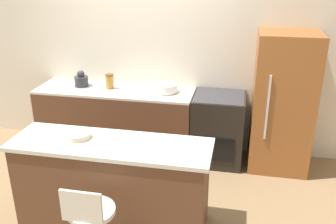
% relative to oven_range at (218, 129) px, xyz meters
% --- Properties ---
extents(ground_plane, '(14.00, 14.00, 0.00)m').
position_rel_oven_range_xyz_m(ground_plane, '(-1.06, -0.34, -0.45)').
color(ground_plane, '#8E704C').
extents(wall_back, '(8.00, 0.06, 2.60)m').
position_rel_oven_range_xyz_m(wall_back, '(-1.06, 0.35, 0.85)').
color(wall_back, silver).
rests_on(wall_back, ground_plane).
extents(back_counter, '(2.08, 0.63, 0.89)m').
position_rel_oven_range_xyz_m(back_counter, '(-1.37, 0.00, -0.00)').
color(back_counter, brown).
rests_on(back_counter, ground_plane).
extents(kitchen_island, '(1.90, 0.59, 0.89)m').
position_rel_oven_range_xyz_m(kitchen_island, '(-0.90, -1.48, -0.00)').
color(kitchen_island, brown).
rests_on(kitchen_island, ground_plane).
extents(oven_range, '(0.65, 0.65, 0.89)m').
position_rel_oven_range_xyz_m(oven_range, '(0.00, 0.00, 0.00)').
color(oven_range, black).
rests_on(oven_range, ground_plane).
extents(refrigerator, '(0.71, 0.65, 1.71)m').
position_rel_oven_range_xyz_m(refrigerator, '(0.76, 0.00, 0.41)').
color(refrigerator, '#995628').
rests_on(refrigerator, ground_plane).
extents(kettle, '(0.18, 0.18, 0.22)m').
position_rel_oven_range_xyz_m(kettle, '(-1.84, 0.02, 0.53)').
color(kettle, '#333338').
rests_on(kettle, back_counter).
extents(mixing_bowl, '(0.29, 0.29, 0.10)m').
position_rel_oven_range_xyz_m(mixing_bowl, '(-0.69, 0.02, 0.50)').
color(mixing_bowl, white).
rests_on(mixing_bowl, back_counter).
extents(canister_jar, '(0.11, 0.11, 0.19)m').
position_rel_oven_range_xyz_m(canister_jar, '(-1.44, 0.02, 0.54)').
color(canister_jar, '#B77F33').
rests_on(canister_jar, back_counter).
extents(fruit_bowl, '(0.23, 0.23, 0.05)m').
position_rel_oven_range_xyz_m(fruit_bowl, '(-1.23, -1.45, 0.47)').
color(fruit_bowl, beige).
rests_on(fruit_bowl, kitchen_island).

